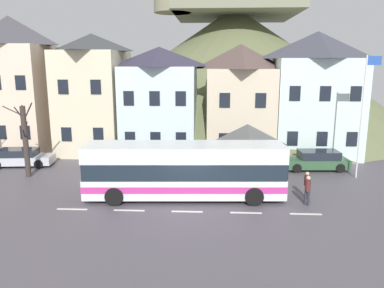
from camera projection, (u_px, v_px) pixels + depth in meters
ground_plane at (189, 203)px, 20.41m from camera, size 40.00×60.00×0.07m
townhouse_00 at (14, 86)px, 31.39m from camera, size 5.82×5.33×11.23m
townhouse_01 at (94, 93)px, 32.01m from camera, size 5.05×7.00×9.88m
townhouse_02 at (160, 101)px, 31.24m from camera, size 5.94×5.79×8.77m
townhouse_03 at (240, 100)px, 31.20m from camera, size 5.35×6.47×8.99m
townhouse_04 at (314, 95)px, 30.52m from camera, size 6.63×5.93×9.93m
hilltop_castle at (233, 62)px, 46.44m from camera, size 42.82×42.82×23.60m
transit_bus at (185, 171)px, 20.84m from camera, size 11.11×3.08×3.09m
bus_shelter at (247, 135)px, 23.65m from camera, size 3.60×3.60×3.71m
parked_car_00 at (316, 160)px, 26.73m from camera, size 4.66×2.07×1.37m
parked_car_01 at (116, 157)px, 27.61m from camera, size 4.55×2.00×1.40m
parked_car_02 at (21, 157)px, 27.70m from camera, size 4.63×2.22×1.28m
pedestrian_00 at (308, 188)px, 19.87m from camera, size 0.29×0.29×1.63m
pedestrian_01 at (307, 184)px, 20.90m from camera, size 0.30×0.35×1.55m
pedestrian_02 at (280, 173)px, 22.65m from camera, size 0.33×0.32×1.63m
public_bench at (251, 163)px, 26.65m from camera, size 1.61×0.48×0.87m
flagpole at (363, 109)px, 23.97m from camera, size 0.95×0.10×7.96m
bare_tree_01 at (25, 140)px, 24.66m from camera, size 2.00×1.88×5.02m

